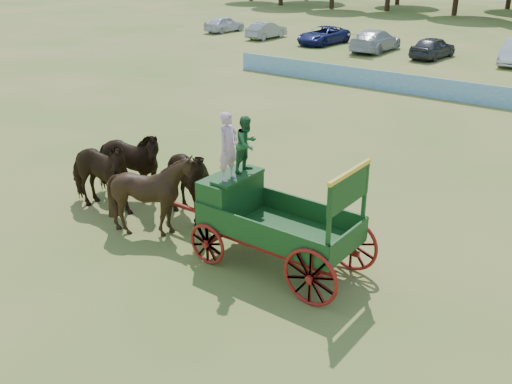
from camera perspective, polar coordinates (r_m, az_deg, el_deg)
name	(u,v)px	position (r m, az deg, el deg)	size (l,w,h in m)	color
ground	(242,230)	(16.10, -1.42, -3.80)	(160.00, 160.00, 0.00)	#9E8347
horse_lead_left	(98,175)	(17.37, -15.55, 1.64)	(1.26, 2.77, 2.34)	black
horse_lead_right	(126,165)	(18.00, -12.84, 2.70)	(1.26, 2.77, 2.34)	black
horse_wheel_left	(155,195)	(15.64, -10.06, -0.27)	(1.89, 2.13, 2.34)	black
horse_wheel_right	(183,182)	(16.35, -7.29, 0.96)	(1.26, 2.77, 2.34)	black
farm_dray	(255,200)	(14.01, -0.09, -0.82)	(5.99, 2.00, 3.82)	maroon
sponsor_banner	(440,89)	(31.59, 17.94, 9.81)	(26.00, 0.08, 1.05)	#1F6DAB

